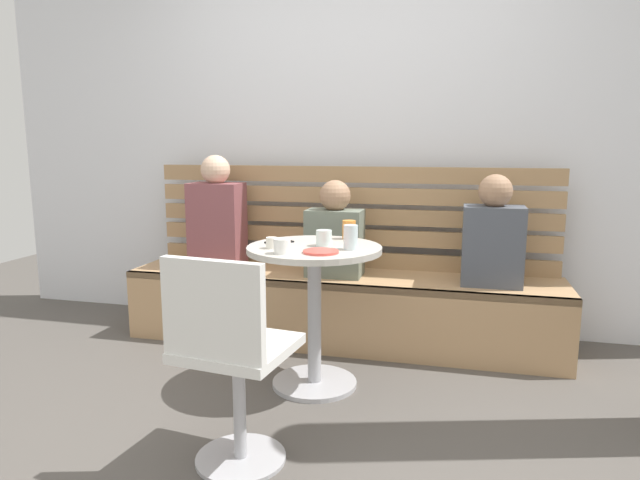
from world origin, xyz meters
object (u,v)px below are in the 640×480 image
Objects in this scene: cafe_table at (314,289)px; cup_glass_short at (324,238)px; cup_ceramic_white at (282,246)px; cup_tumbler_orange at (349,230)px; person_child_left at (335,234)px; booth_bench at (340,308)px; phone_on_table at (279,242)px; person_child_middle at (493,237)px; cup_espresso_small at (272,243)px; person_adult at (217,218)px; cup_glass_tall at (351,237)px; plate_small at (321,252)px; white_chair at (230,355)px.

cup_glass_short is (0.04, 0.02, 0.26)m from cafe_table.
cup_tumbler_orange is (0.22, 0.48, 0.02)m from cup_ceramic_white.
cup_ceramic_white is (-0.06, -0.86, 0.08)m from person_child_left.
booth_bench is at bearing 38.29° from person_child_left.
cup_ceramic_white is at bearing 151.75° from phone_on_table.
cup_glass_short is at bearing -82.41° from person_child_left.
person_child_middle is 11.41× the size of cup_espresso_small.
phone_on_table is at bearing -107.70° from booth_bench.
person_child_left is at bearing 93.36° from cafe_table.
person_adult is 1.18m from cup_ceramic_white.
person_child_left is 0.93m from person_child_middle.
booth_bench is 19.29× the size of phone_on_table.
person_child_middle is (1.74, -0.06, -0.05)m from person_adult.
cup_glass_tall is 0.31m from cup_tumbler_orange.
cup_glass_tall is 0.86× the size of phone_on_table.
cup_tumbler_orange is (0.31, 0.37, 0.02)m from cup_espresso_small.
booth_bench is 1.03m from person_child_middle.
plate_small is at bearing -82.05° from person_child_left.
person_child_middle is (0.89, 0.64, 0.20)m from cafe_table.
person_child_left reaches higher than plate_small.
cup_glass_tall is (1.04, -0.74, 0.03)m from person_adult.
person_child_left is 10.56× the size of cup_espresso_small.
cafe_table is at bearing 30.13° from cup_espresso_small.
cup_glass_tall reaches higher than cup_tumbler_orange.
person_adult reaches higher than cup_glass_short.
phone_on_table is at bearing 94.99° from cup_espresso_small.
booth_bench is at bearing 90.44° from cafe_table.
white_chair is 10.63× the size of cup_glass_short.
cup_ceramic_white reaches higher than cup_espresso_small.
white_chair is 1.78m from person_child_middle.
person_child_left is at bearing 108.72° from cup_glass_tall.
white_chair is 1.15× the size of person_adult.
person_child_middle reaches higher than booth_bench.
person_child_middle is (0.90, -0.03, 0.50)m from booth_bench.
cup_tumbler_orange is (-0.77, -0.38, 0.07)m from person_child_middle.
plate_small is (0.26, -0.05, -0.02)m from cup_espresso_small.
person_child_middle is at bearing 55.17° from white_chair.
person_adult is 1.74m from person_child_middle.
cup_espresso_small is (-0.23, -0.13, -0.01)m from cup_glass_short.
cafe_table is at bearing -89.56° from booth_bench.
cup_espresso_small is (0.66, -0.80, -0.00)m from person_adult.
booth_bench is 3.66× the size of person_adult.
booth_bench is 1.50m from white_chair.
white_chair is at bearing -124.83° from person_child_middle.
white_chair is 1.15m from cup_tumbler_orange.
cup_ceramic_white reaches higher than booth_bench.
person_child_left is (0.08, 1.45, 0.23)m from white_chair.
phone_on_table is (0.64, -0.64, -0.03)m from person_adult.
person_child_middle is at bearing -0.27° from person_child_left.
cup_ceramic_white is 0.53m from cup_tumbler_orange.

